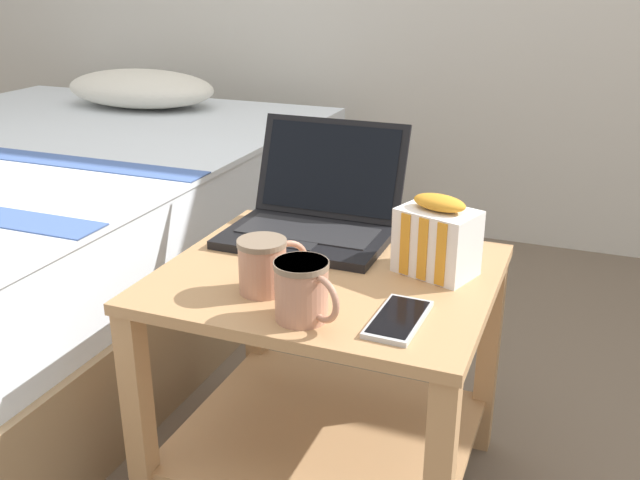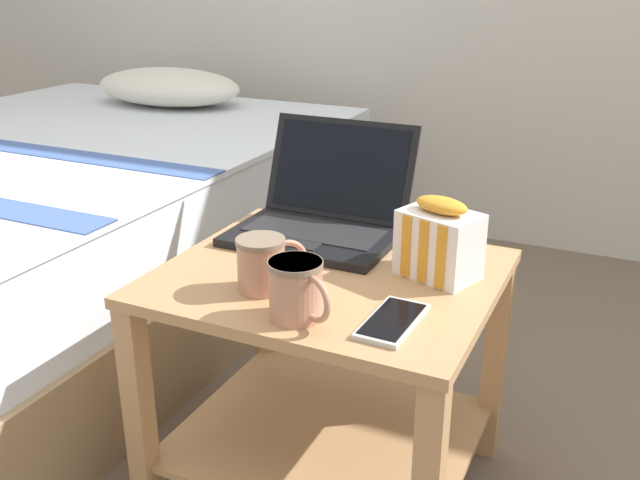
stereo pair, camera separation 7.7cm
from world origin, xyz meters
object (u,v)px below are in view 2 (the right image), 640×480
object	(u,v)px
mug_front_left	(297,287)
laptop	(321,214)
mug_front_right	(263,261)
snack_bag	(439,241)
cell_phone	(392,321)
bed	(51,218)

from	to	relation	value
mug_front_left	laptop	bearing A→B (deg)	109.57
laptop	mug_front_right	distance (m)	0.30
mug_front_left	snack_bag	distance (m)	0.31
mug_front_right	cell_phone	size ratio (longest dim) A/B	0.68
cell_phone	mug_front_left	bearing A→B (deg)	-161.86
bed	laptop	size ratio (longest dim) A/B	5.62
mug_front_left	mug_front_right	bearing A→B (deg)	144.81
bed	mug_front_right	xyz separation A→B (m)	(1.13, -0.58, 0.28)
laptop	snack_bag	world-z (taller)	laptop
snack_bag	mug_front_left	bearing A→B (deg)	-120.89
mug_front_right	snack_bag	distance (m)	0.33
bed	snack_bag	size ratio (longest dim) A/B	11.65
laptop	snack_bag	xyz separation A→B (m)	(0.29, -0.11, 0.02)
mug_front_right	snack_bag	xyz separation A→B (m)	(0.27, 0.19, 0.02)
laptop	mug_front_left	distance (m)	0.40
mug_front_right	cell_phone	world-z (taller)	mug_front_right
mug_front_left	cell_phone	size ratio (longest dim) A/B	0.79
mug_front_left	snack_bag	bearing A→B (deg)	59.11
laptop	mug_front_left	xyz separation A→B (m)	(0.13, -0.37, 0.01)
snack_bag	cell_phone	world-z (taller)	snack_bag
snack_bag	cell_phone	xyz separation A→B (m)	(-0.01, -0.22, -0.07)
laptop	cell_phone	distance (m)	0.43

